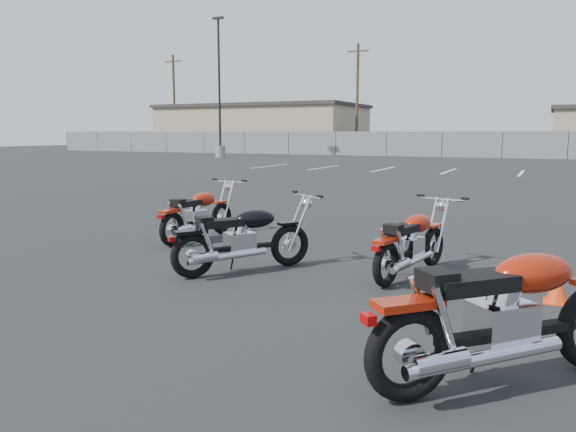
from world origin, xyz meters
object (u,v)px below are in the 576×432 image
at_px(motorcycle_second_black, 243,238).
at_px(motorcycle_third_red, 412,243).
at_px(motorcycle_front_red, 198,214).
at_px(motorcycle_rear_red, 508,314).

bearing_deg(motorcycle_second_black, motorcycle_third_red, 19.43).
bearing_deg(motorcycle_front_red, motorcycle_rear_red, -35.63).
height_order(motorcycle_front_red, motorcycle_second_black, motorcycle_second_black).
bearing_deg(motorcycle_rear_red, motorcycle_second_black, 148.31).
relative_size(motorcycle_third_red, motorcycle_rear_red, 0.97).
height_order(motorcycle_second_black, motorcycle_rear_red, motorcycle_rear_red).
bearing_deg(motorcycle_second_black, motorcycle_front_red, 137.98).
relative_size(motorcycle_front_red, motorcycle_rear_red, 0.99).
height_order(motorcycle_front_red, motorcycle_third_red, motorcycle_front_red).
xyz_separation_m(motorcycle_third_red, motorcycle_rear_red, (1.25, -2.63, 0.09)).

